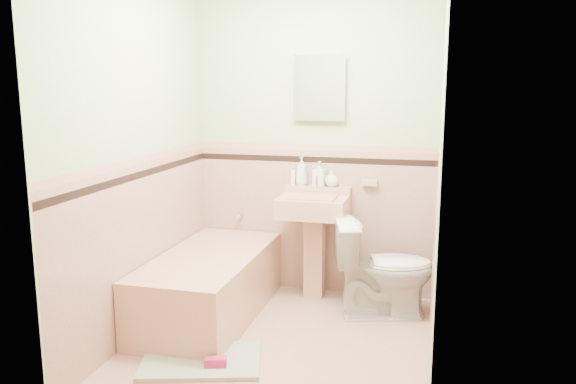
% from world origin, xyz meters
% --- Properties ---
extents(floor, '(2.20, 2.20, 0.00)m').
position_xyz_m(floor, '(0.00, 0.00, 0.00)').
color(floor, tan).
rests_on(floor, ground).
extents(wall_back, '(2.50, 0.00, 2.50)m').
position_xyz_m(wall_back, '(0.00, 1.10, 1.25)').
color(wall_back, beige).
rests_on(wall_back, ground).
extents(wall_front, '(2.50, 0.00, 2.50)m').
position_xyz_m(wall_front, '(0.00, -1.10, 1.25)').
color(wall_front, beige).
rests_on(wall_front, ground).
extents(wall_left, '(0.00, 2.50, 2.50)m').
position_xyz_m(wall_left, '(-1.00, 0.00, 1.25)').
color(wall_left, beige).
rests_on(wall_left, ground).
extents(wall_right, '(0.00, 2.50, 2.50)m').
position_xyz_m(wall_right, '(1.00, 0.00, 1.25)').
color(wall_right, beige).
rests_on(wall_right, ground).
extents(wainscot_back, '(2.00, 0.00, 2.00)m').
position_xyz_m(wainscot_back, '(0.00, 1.09, 0.60)').
color(wainscot_back, tan).
rests_on(wainscot_back, ground).
extents(wainscot_front, '(2.00, 0.00, 2.00)m').
position_xyz_m(wainscot_front, '(0.00, -1.09, 0.60)').
color(wainscot_front, tan).
rests_on(wainscot_front, ground).
extents(wainscot_left, '(0.00, 2.20, 2.20)m').
position_xyz_m(wainscot_left, '(-0.99, 0.00, 0.60)').
color(wainscot_left, tan).
rests_on(wainscot_left, ground).
extents(wainscot_right, '(0.00, 2.20, 2.20)m').
position_xyz_m(wainscot_right, '(0.99, 0.00, 0.60)').
color(wainscot_right, tan).
rests_on(wainscot_right, ground).
extents(accent_back, '(2.00, 0.00, 2.00)m').
position_xyz_m(accent_back, '(0.00, 1.08, 1.12)').
color(accent_back, black).
rests_on(accent_back, ground).
extents(accent_front, '(2.00, 0.00, 2.00)m').
position_xyz_m(accent_front, '(0.00, -1.08, 1.12)').
color(accent_front, black).
rests_on(accent_front, ground).
extents(accent_left, '(0.00, 2.20, 2.20)m').
position_xyz_m(accent_left, '(-0.98, 0.00, 1.12)').
color(accent_left, black).
rests_on(accent_left, ground).
extents(accent_right, '(0.00, 2.20, 2.20)m').
position_xyz_m(accent_right, '(0.98, 0.00, 1.12)').
color(accent_right, black).
rests_on(accent_right, ground).
extents(cap_back, '(2.00, 0.00, 2.00)m').
position_xyz_m(cap_back, '(0.00, 1.08, 1.22)').
color(cap_back, tan).
rests_on(cap_back, ground).
extents(cap_front, '(2.00, 0.00, 2.00)m').
position_xyz_m(cap_front, '(0.00, -1.08, 1.22)').
color(cap_front, tan).
rests_on(cap_front, ground).
extents(cap_left, '(0.00, 2.20, 2.20)m').
position_xyz_m(cap_left, '(-0.98, 0.00, 1.22)').
color(cap_left, tan).
rests_on(cap_left, ground).
extents(cap_right, '(0.00, 2.20, 2.20)m').
position_xyz_m(cap_right, '(0.98, 0.00, 1.22)').
color(cap_right, tan).
rests_on(cap_right, ground).
extents(bathtub, '(0.70, 1.50, 0.45)m').
position_xyz_m(bathtub, '(-0.63, 0.33, 0.23)').
color(bathtub, tan).
rests_on(bathtub, floor).
extents(tub_faucet, '(0.04, 0.12, 0.04)m').
position_xyz_m(tub_faucet, '(-0.63, 1.05, 0.63)').
color(tub_faucet, silver).
rests_on(tub_faucet, wall_back).
extents(sink, '(0.54, 0.48, 0.85)m').
position_xyz_m(sink, '(0.05, 0.86, 0.43)').
color(sink, tan).
rests_on(sink, floor).
extents(sink_faucet, '(0.02, 0.02, 0.10)m').
position_xyz_m(sink_faucet, '(0.05, 1.00, 0.95)').
color(sink_faucet, silver).
rests_on(sink_faucet, sink).
extents(medicine_cabinet, '(0.39, 0.04, 0.49)m').
position_xyz_m(medicine_cabinet, '(0.05, 1.07, 1.70)').
color(medicine_cabinet, white).
rests_on(medicine_cabinet, wall_back).
extents(soap_dish, '(0.12, 0.07, 0.04)m').
position_xyz_m(soap_dish, '(0.47, 1.06, 0.95)').
color(soap_dish, tan).
rests_on(soap_dish, wall_back).
extents(soap_bottle_left, '(0.11, 0.11, 0.24)m').
position_xyz_m(soap_bottle_left, '(-0.09, 1.04, 1.03)').
color(soap_bottle_left, '#B2B2B2').
rests_on(soap_bottle_left, sink).
extents(soap_bottle_mid, '(0.11, 0.11, 0.20)m').
position_xyz_m(soap_bottle_mid, '(0.06, 1.04, 1.01)').
color(soap_bottle_mid, '#B2B2B2').
rests_on(soap_bottle_mid, sink).
extents(soap_bottle_right, '(0.11, 0.11, 0.14)m').
position_xyz_m(soap_bottle_right, '(0.16, 1.04, 0.98)').
color(soap_bottle_right, '#B2B2B2').
rests_on(soap_bottle_right, sink).
extents(tube, '(0.04, 0.04, 0.12)m').
position_xyz_m(tube, '(-0.16, 1.04, 0.97)').
color(tube, white).
rests_on(tube, sink).
extents(toilet, '(0.81, 0.59, 0.75)m').
position_xyz_m(toilet, '(0.64, 0.66, 0.37)').
color(toilet, white).
rests_on(toilet, floor).
extents(bucket, '(0.26, 0.26, 0.21)m').
position_xyz_m(bucket, '(0.41, 0.92, 0.11)').
color(bucket, '#111C9D').
rests_on(bucket, floor).
extents(bath_mat, '(0.84, 0.68, 0.03)m').
position_xyz_m(bath_mat, '(-0.40, -0.39, 0.01)').
color(bath_mat, gray).
rests_on(bath_mat, floor).
extents(shoe, '(0.15, 0.10, 0.05)m').
position_xyz_m(shoe, '(-0.27, -0.46, 0.06)').
color(shoe, '#BF1E59').
rests_on(shoe, bath_mat).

